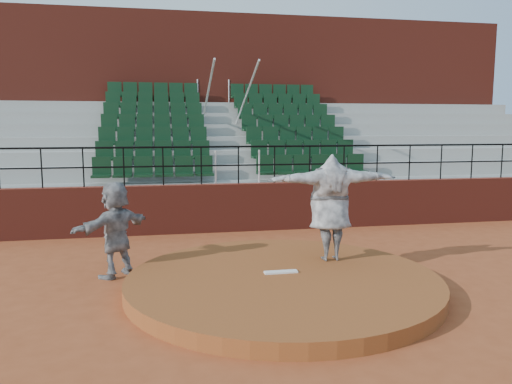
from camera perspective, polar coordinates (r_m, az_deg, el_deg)
ground at (r=8.99m, az=3.08°, el=-11.00°), size 90.00×90.00×0.00m
pitchers_mound at (r=8.95m, az=3.09°, el=-10.24°), size 5.50×5.50×0.25m
pitching_rubber at (r=9.05m, az=2.86°, el=-9.11°), size 0.60×0.15×0.03m
boundary_wall at (r=13.61m, az=-2.00°, el=-1.75°), size 24.00×0.30×1.30m
wall_railing at (r=13.45m, az=-2.03°, el=4.06°), size 24.04×0.05×1.03m
seating_deck at (r=17.09m, az=-3.92°, el=2.84°), size 24.00×5.97×4.63m
press_box_facade at (r=20.97m, az=-5.32°, el=9.48°), size 24.00×3.00×7.10m
pitcher at (r=9.80m, az=8.50°, el=-1.75°), size 2.56×0.73×2.07m
fielder at (r=9.85m, az=-15.74°, el=-4.11°), size 1.61×1.56×1.83m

